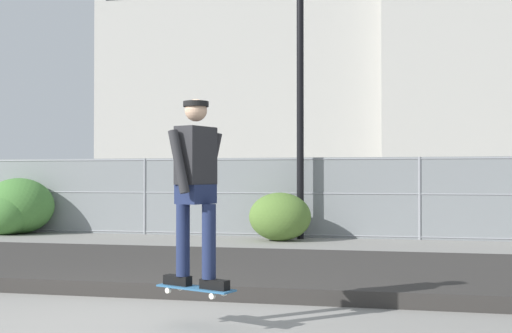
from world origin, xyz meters
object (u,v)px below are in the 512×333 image
(skateboard, at_px, (196,288))
(parked_car_mid, at_px, (393,198))
(street_lamp, at_px, (300,54))
(parked_car_near, at_px, (172,197))
(shrub_right, at_px, (280,217))
(shrub_left, at_px, (5,213))
(skater, at_px, (196,180))
(shrub_center, at_px, (19,206))

(skateboard, relative_size, parked_car_mid, 0.18)
(street_lamp, distance_m, parked_car_near, 5.77)
(shrub_right, bearing_deg, parked_car_near, 139.48)
(skateboard, xyz_separation_m, parked_car_near, (-4.22, 11.23, 0.46))
(shrub_left, bearing_deg, parked_car_mid, 19.85)
(skater, height_order, parked_car_near, skater)
(skateboard, bearing_deg, shrub_left, 131.91)
(street_lamp, bearing_deg, shrub_center, -178.76)
(street_lamp, height_order, parked_car_near, street_lamp)
(parked_car_mid, distance_m, shrub_center, 9.53)
(street_lamp, bearing_deg, shrub_right, -124.07)
(parked_car_mid, xyz_separation_m, shrub_left, (-9.18, -3.32, -0.32))
(street_lamp, relative_size, shrub_left, 5.05)
(parked_car_near, xyz_separation_m, parked_car_mid, (6.02, 0.30, 0.00))
(skateboard, height_order, parked_car_near, parked_car_near)
(skater, relative_size, shrub_right, 1.28)
(shrub_left, distance_m, shrub_right, 6.75)
(parked_car_near, bearing_deg, shrub_left, -136.37)
(parked_car_near, relative_size, shrub_center, 2.50)
(street_lamp, height_order, shrub_right, street_lamp)
(shrub_center, xyz_separation_m, shrub_right, (6.61, -0.40, -0.16))
(parked_car_mid, distance_m, shrub_right, 4.17)
(skateboard, bearing_deg, shrub_right, 94.40)
(shrub_left, relative_size, shrub_right, 0.97)
(parked_car_near, relative_size, shrub_left, 3.33)
(skater, bearing_deg, shrub_right, 94.40)
(parked_car_near, xyz_separation_m, shrub_center, (-3.03, -2.67, -0.15))
(skater, height_order, shrub_center, skater)
(skater, xyz_separation_m, parked_car_near, (-4.22, 11.23, -0.55))
(shrub_right, bearing_deg, shrub_center, 176.54)
(skateboard, height_order, street_lamp, street_lamp)
(shrub_left, bearing_deg, skater, -48.09)
(parked_car_near, bearing_deg, skater, -69.43)
(parked_car_near, bearing_deg, skateboard, -69.43)
(parked_car_near, xyz_separation_m, shrub_left, (-3.16, -3.01, -0.32))
(skater, distance_m, street_lamp, 9.16)
(skateboard, xyz_separation_m, shrub_left, (-7.38, 8.22, 0.14))
(skater, xyz_separation_m, shrub_right, (-0.63, 8.17, -0.86))
(skater, distance_m, parked_car_mid, 11.69)
(street_lamp, bearing_deg, parked_car_mid, 53.77)
(parked_car_near, bearing_deg, shrub_right, -40.52)
(shrub_left, bearing_deg, street_lamp, 4.00)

